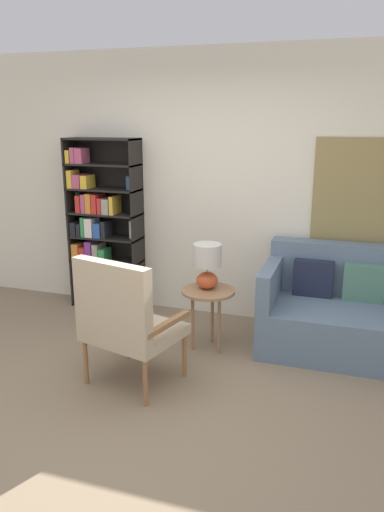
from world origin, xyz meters
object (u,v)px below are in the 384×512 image
object	(u,v)px
armchair	(123,317)
couch	(361,314)
side_table	(208,297)
table_lamp	(207,263)
bookshelf	(99,230)

from	to	relation	value
armchair	couch	size ratio (longest dim) A/B	0.60
couch	side_table	size ratio (longest dim) A/B	3.08
couch	side_table	xyz separation A→B (m)	(-1.31, -0.41, 0.15)
armchair	couch	distance (m)	2.15
armchair	table_lamp	world-z (taller)	armchair
couch	side_table	bearing A→B (deg)	-162.72
table_lamp	armchair	bearing A→B (deg)	-113.86
armchair	table_lamp	bearing A→B (deg)	66.14
side_table	table_lamp	distance (m)	0.31
side_table	bookshelf	bearing A→B (deg)	154.38
bookshelf	table_lamp	world-z (taller)	bookshelf
table_lamp	side_table	bearing A→B (deg)	-59.50
armchair	side_table	world-z (taller)	armchair
bookshelf	side_table	bearing A→B (deg)	-25.62
bookshelf	side_table	distance (m)	1.63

